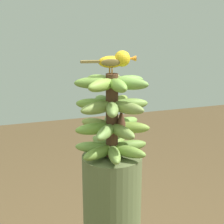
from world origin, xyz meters
TOP-DOWN VIEW (x-y plane):
  - banana_bunch at (-0.00, 0.00)m, footprint 0.27×0.27m
  - perched_bird at (-0.02, -0.01)m, footprint 0.19×0.06m

SIDE VIEW (x-z plane):
  - banana_bunch at x=0.00m, z-range 1.02..1.32m
  - perched_bird at x=-0.02m, z-range 1.33..1.40m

